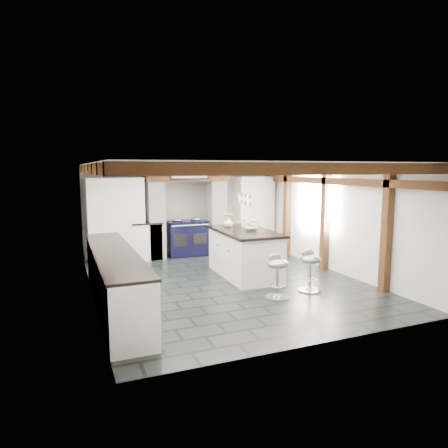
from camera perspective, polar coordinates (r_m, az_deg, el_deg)
name	(u,v)px	position (r m, az deg, el deg)	size (l,w,h in m)	color
ground	(227,282)	(7.90, 0.43, -8.33)	(6.00, 6.00, 0.00)	black
room_shell	(177,221)	(8.81, -6.79, 0.38)	(6.00, 6.03, 6.00)	silver
range_cooker	(187,237)	(10.26, -5.34, -1.92)	(1.00, 0.63, 0.99)	black
kitchen_island	(244,252)	(8.29, 2.94, -4.07)	(1.07, 1.97, 1.28)	white
bar_stool_near	(310,266)	(7.41, 12.19, -5.84)	(0.41, 0.41, 0.76)	silver
bar_stool_far	(277,271)	(6.92, 7.58, -6.66)	(0.43, 0.43, 0.77)	silver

